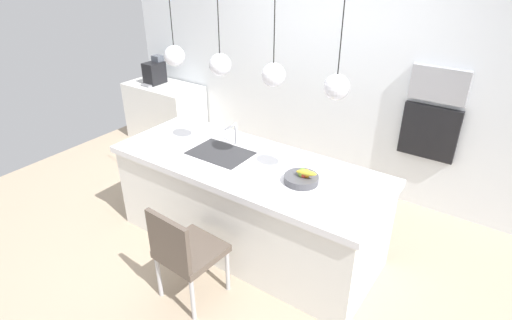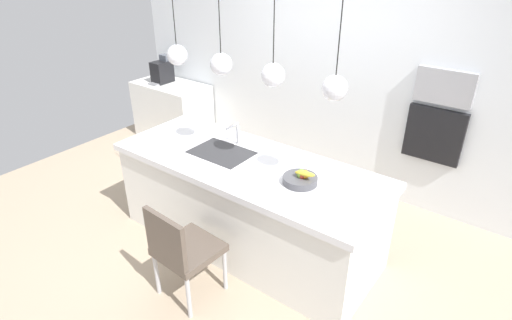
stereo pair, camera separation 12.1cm
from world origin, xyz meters
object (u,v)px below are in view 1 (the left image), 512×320
(fruit_bowl, at_px, (302,178))
(coffee_machine, at_px, (155,72))
(microwave, at_px, (439,85))
(oven, at_px, (429,132))
(chair_near, at_px, (185,250))

(fruit_bowl, bearing_deg, coffee_machine, 157.13)
(microwave, bearing_deg, oven, 0.00)
(coffee_machine, height_order, microwave, microwave)
(coffee_machine, relative_size, microwave, 0.70)
(fruit_bowl, bearing_deg, chair_near, -123.45)
(fruit_bowl, distance_m, coffee_machine, 3.38)
(coffee_machine, distance_m, oven, 3.71)
(chair_near, bearing_deg, fruit_bowl, 56.55)
(coffee_machine, bearing_deg, fruit_bowl, -22.87)
(microwave, distance_m, chair_near, 2.85)
(fruit_bowl, height_order, microwave, microwave)
(coffee_machine, height_order, oven, coffee_machine)
(oven, relative_size, chair_near, 0.64)
(coffee_machine, bearing_deg, oven, 4.59)
(oven, height_order, chair_near, oven)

